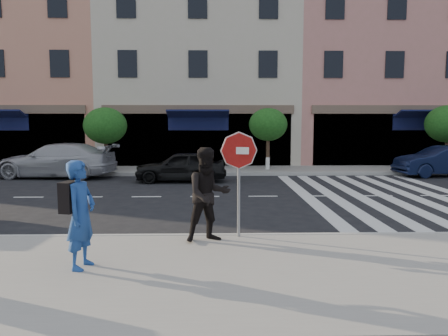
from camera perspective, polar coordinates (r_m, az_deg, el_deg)
ground at (r=11.10m, az=-2.92°, el=-7.40°), size 120.00×120.00×0.00m
sidewalk_near at (r=7.49m, az=-3.72°, el=-13.72°), size 60.00×4.50×0.15m
sidewalk_far at (r=21.93m, az=-2.15°, el=-0.32°), size 60.00×3.00×0.15m
building_west_mid at (r=30.30m, az=-24.03°, el=14.14°), size 10.00×9.00×14.00m
building_centre at (r=27.93m, az=-3.08°, el=12.28°), size 11.00×9.00×11.00m
building_east_mid at (r=30.19m, az=21.00°, el=13.34°), size 13.00×9.00×13.00m
street_tree_wb at (r=22.22m, az=-15.25°, el=5.32°), size 2.10×2.10×3.06m
street_tree_c at (r=21.74m, az=5.78°, el=5.63°), size 1.90×1.90×3.04m
street_tree_ea at (r=24.54m, az=27.21°, el=5.12°), size 2.20×2.20×3.19m
stop_sign at (r=9.16m, az=1.96°, el=1.07°), size 0.78×0.22×2.24m
photographer at (r=7.71m, az=-18.18°, el=-5.80°), size 0.56×0.74×1.83m
walker at (r=8.91m, az=-2.07°, el=-3.50°), size 1.13×1.00×1.93m
car_far_left at (r=21.21m, az=-21.07°, el=0.94°), size 5.61×2.85×1.56m
car_far_mid at (r=18.54m, az=-5.65°, el=0.21°), size 3.86×1.59×1.31m
car_far_right at (r=22.61m, az=26.60°, el=0.81°), size 4.40×1.90×1.41m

